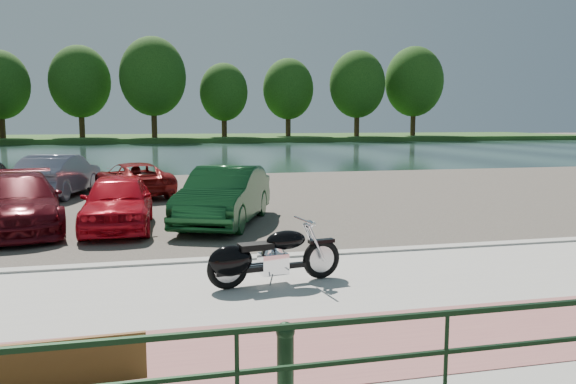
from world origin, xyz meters
The scene contains 16 objects.
ground centered at (0.00, 0.00, 0.00)m, with size 200.00×200.00×0.00m, color #595447.
promenade centered at (0.00, -1.00, 0.05)m, with size 60.00×6.00×0.10m, color #AAA7A0.
pink_path centered at (0.00, -2.50, 0.10)m, with size 60.00×2.00×0.01m, color #905153.
kerb centered at (0.00, 2.00, 0.07)m, with size 60.00×0.30×0.14m, color #AAA7A0.
parking_lot centered at (0.00, 11.00, 0.02)m, with size 60.00×18.00×0.04m, color #413B34.
river centered at (0.00, 40.00, 0.00)m, with size 120.00×40.00×0.00m, color #182C29.
far_bank centered at (0.00, 72.00, 0.30)m, with size 120.00×24.00×0.60m, color #1F4619.
railing centered at (0.00, -4.00, 0.79)m, with size 24.04×0.05×0.90m.
bollards centered at (-1.67, -3.70, 0.54)m, with size 10.68×0.18×0.81m.
far_trees centered at (4.36, 65.79, 7.49)m, with size 70.25×10.68×12.52m.
motorcycle centered at (-0.99, 0.17, 0.56)m, with size 2.32×0.80×1.05m.
car_3 centered at (-6.04, 6.34, 0.75)m, with size 1.99×4.90×1.42m, color #500B13.
car_4 centered at (-3.65, 6.03, 0.74)m, with size 1.65×4.11×1.40m, color red.
car_5 centered at (-0.94, 6.09, 0.80)m, with size 1.61×4.62×1.52m, color #103C1B.
car_9 centered at (-6.15, 12.98, 0.80)m, with size 1.61×4.62×1.52m, color slate.
car_10 centered at (-3.54, 12.41, 0.65)m, with size 2.04×4.42×1.23m, color maroon.
Camera 1 is at (-2.61, -8.62, 2.78)m, focal length 35.00 mm.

